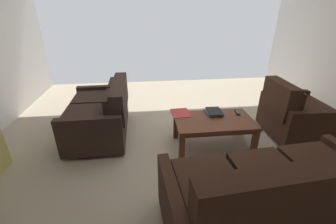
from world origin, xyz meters
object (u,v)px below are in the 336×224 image
at_px(loveseat_near, 102,114).
at_px(armchair_side, 293,114).
at_px(tv_remote, 237,112).
at_px(loose_magazine, 180,113).
at_px(coffee_table, 214,124).
at_px(book_stack, 214,112).
at_px(sofa_main, 275,196).

xyz_separation_m(loveseat_near, armchair_side, (-2.85, 0.36, 0.01)).
relative_size(tv_remote, loose_magazine, 0.53).
bearing_deg(coffee_table, book_stack, -104.11).
height_order(sofa_main, tv_remote, sofa_main).
bearing_deg(book_stack, armchair_side, 177.49).
xyz_separation_m(armchair_side, tv_remote, (0.87, -0.03, 0.06)).
height_order(book_stack, loose_magazine, book_stack).
relative_size(coffee_table, loose_magazine, 3.49).
height_order(loveseat_near, tv_remote, loveseat_near).
bearing_deg(sofa_main, armchair_side, -127.74).
xyz_separation_m(armchair_side, book_stack, (1.21, -0.05, 0.08)).
distance_m(loveseat_near, loose_magazine, 1.19).
relative_size(sofa_main, tv_remote, 11.69).
height_order(armchair_side, book_stack, armchair_side).
distance_m(sofa_main, coffee_table, 1.34).
xyz_separation_m(sofa_main, loveseat_near, (1.72, -1.83, -0.02)).
distance_m(armchair_side, loose_magazine, 1.70).
bearing_deg(loose_magazine, sofa_main, 106.16).
distance_m(loveseat_near, tv_remote, 2.02).
bearing_deg(loose_magazine, tv_remote, 170.89).
xyz_separation_m(coffee_table, tv_remote, (-0.39, -0.16, 0.08)).
relative_size(loveseat_near, book_stack, 4.60).
bearing_deg(loose_magazine, armchair_side, 172.96).
bearing_deg(sofa_main, loose_magazine, -70.78).
height_order(loveseat_near, armchair_side, armchair_side).
xyz_separation_m(book_stack, tv_remote, (-0.35, 0.02, -0.01)).
bearing_deg(coffee_table, sofa_main, 95.24).
height_order(sofa_main, armchair_side, sofa_main).
height_order(coffee_table, tv_remote, tv_remote).
bearing_deg(armchair_side, coffee_table, 6.06).
xyz_separation_m(sofa_main, armchair_side, (-1.14, -1.47, -0.01)).
relative_size(coffee_table, tv_remote, 6.52).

